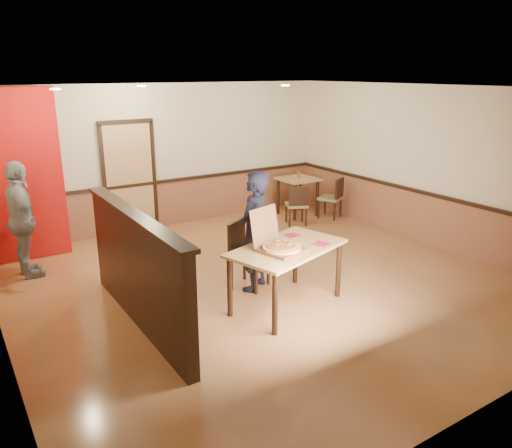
{
  "coord_description": "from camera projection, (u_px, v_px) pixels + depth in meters",
  "views": [
    {
      "loc": [
        -3.82,
        -5.68,
        3.03
      ],
      "look_at": [
        -0.16,
        0.0,
        0.94
      ],
      "focal_mm": 35.0,
      "sensor_mm": 36.0,
      "label": 1
    }
  ],
  "objects": [
    {
      "name": "napkin_near",
      "position": [
        321.0,
        244.0,
        6.56
      ],
      "size": [
        0.26,
        0.26,
        0.01
      ],
      "rotation": [
        0.0,
        0.0,
        0.37
      ],
      "color": "red",
      "rests_on": "main_table"
    },
    {
      "name": "wainscot_back",
      "position": [
        170.0,
        203.0,
        10.09
      ],
      "size": [
        7.0,
        0.04,
        0.9
      ],
      "primitive_type": "cube",
      "color": "brown",
      "rests_on": "floor"
    },
    {
      "name": "wall_right",
      "position": [
        430.0,
        166.0,
        8.83
      ],
      "size": [
        0.0,
        7.0,
        7.0
      ],
      "primitive_type": "plane",
      "rotation": [
        1.57,
        0.0,
        -1.57
      ],
      "color": "beige",
      "rests_on": "floor"
    },
    {
      "name": "diner_chair",
      "position": [
        246.0,
        252.0,
        7.18
      ],
      "size": [
        0.66,
        0.66,
        0.97
      ],
      "rotation": [
        0.0,
        0.0,
        0.53
      ],
      "color": "olive",
      "rests_on": "floor"
    },
    {
      "name": "pizza",
      "position": [
        282.0,
        247.0,
        6.29
      ],
      "size": [
        0.55,
        0.55,
        0.03
      ],
      "primitive_type": "cylinder",
      "rotation": [
        0.0,
        0.0,
        0.14
      ],
      "color": "#E2A952",
      "rests_on": "pizza_box"
    },
    {
      "name": "napkin_far",
      "position": [
        293.0,
        235.0,
        6.91
      ],
      "size": [
        0.2,
        0.2,
        0.01
      ],
      "rotation": [
        0.0,
        0.0,
        -0.0
      ],
      "color": "red",
      "rests_on": "main_table"
    },
    {
      "name": "spot_b",
      "position": [
        141.0,
        86.0,
        8.21
      ],
      "size": [
        0.14,
        0.14,
        0.02
      ],
      "primitive_type": "cylinder",
      "color": "beige",
      "rests_on": "ceiling"
    },
    {
      "name": "red_accent_panel",
      "position": [
        10.0,
        177.0,
        7.93
      ],
      "size": [
        1.6,
        0.2,
        2.78
      ],
      "primitive_type": "cube",
      "color": "#AE0F0C",
      "rests_on": "floor"
    },
    {
      "name": "ceiling",
      "position": [
        266.0,
        88.0,
        6.61
      ],
      "size": [
        7.0,
        7.0,
        0.0
      ],
      "primitive_type": "plane",
      "rotation": [
        3.14,
        0.0,
        0.0
      ],
      "color": "black",
      "rests_on": "wall_back"
    },
    {
      "name": "chair_rail_back",
      "position": [
        169.0,
        181.0,
        9.93
      ],
      "size": [
        7.0,
        0.06,
        0.06
      ],
      "primitive_type": "cube",
      "color": "black",
      "rests_on": "wall_back"
    },
    {
      "name": "floor",
      "position": [
        265.0,
        282.0,
        7.43
      ],
      "size": [
        7.0,
        7.0,
        0.0
      ],
      "primitive_type": "plane",
      "color": "#BC7A49",
      "rests_on": "ground"
    },
    {
      "name": "side_chair_left",
      "position": [
        297.0,
        203.0,
        10.05
      ],
      "size": [
        0.55,
        0.55,
        0.83
      ],
      "rotation": [
        0.0,
        0.0,
        2.71
      ],
      "color": "olive",
      "rests_on": "floor"
    },
    {
      "name": "condiment",
      "position": [
        298.0,
        174.0,
        10.7
      ],
      "size": [
        0.05,
        0.05,
        0.14
      ],
      "primitive_type": "cylinder",
      "color": "brown",
      "rests_on": "side_table"
    },
    {
      "name": "booth_partition",
      "position": [
        137.0,
        269.0,
        6.02
      ],
      "size": [
        0.2,
        3.1,
        1.44
      ],
      "color": "black",
      "rests_on": "floor"
    },
    {
      "name": "side_table",
      "position": [
        298.0,
        186.0,
        10.73
      ],
      "size": [
        0.77,
        0.77,
        0.82
      ],
      "rotation": [
        0.0,
        0.0,
        0.01
      ],
      "color": "#AB8048",
      "rests_on": "floor"
    },
    {
      "name": "main_table",
      "position": [
        287.0,
        255.0,
        6.5
      ],
      "size": [
        1.75,
        1.3,
        0.84
      ],
      "rotation": [
        0.0,
        0.0,
        0.29
      ],
      "color": "#AB8048",
      "rests_on": "floor"
    },
    {
      "name": "spot_c",
      "position": [
        285.0,
        85.0,
        8.54
      ],
      "size": [
        0.14,
        0.14,
        0.02
      ],
      "primitive_type": "cylinder",
      "color": "beige",
      "rests_on": "ceiling"
    },
    {
      "name": "back_door",
      "position": [
        130.0,
        179.0,
        9.49
      ],
      "size": [
        0.9,
        0.06,
        2.1
      ],
      "primitive_type": "cube",
      "color": "tan",
      "rests_on": "wall_back"
    },
    {
      "name": "wall_back",
      "position": [
        167.0,
        156.0,
        9.83
      ],
      "size": [
        7.0,
        0.0,
        7.0
      ],
      "primitive_type": "plane",
      "rotation": [
        1.57,
        0.0,
        0.0
      ],
      "color": "beige",
      "rests_on": "floor"
    },
    {
      "name": "pizza_box",
      "position": [
        278.0,
        245.0,
        6.32
      ],
      "size": [
        0.62,
        0.69,
        0.52
      ],
      "rotation": [
        0.0,
        0.0,
        0.26
      ],
      "color": "brown",
      "rests_on": "main_table"
    },
    {
      "name": "diner",
      "position": [
        254.0,
        231.0,
        7.0
      ],
      "size": [
        0.76,
        0.69,
        1.73
      ],
      "primitive_type": "imported",
      "rotation": [
        0.0,
        0.0,
        3.72
      ],
      "color": "black",
      "rests_on": "floor"
    },
    {
      "name": "spot_a",
      "position": [
        55.0,
        89.0,
        6.87
      ],
      "size": [
        0.14,
        0.14,
        0.02
      ],
      "primitive_type": "cylinder",
      "color": "beige",
      "rests_on": "ceiling"
    },
    {
      "name": "side_chair_right",
      "position": [
        333.0,
        196.0,
        10.54
      ],
      "size": [
        0.58,
        0.58,
        0.87
      ],
      "rotation": [
        0.0,
        0.0,
        3.62
      ],
      "color": "olive",
      "rests_on": "floor"
    },
    {
      "name": "wainscot_right",
      "position": [
        423.0,
        218.0,
        9.1
      ],
      "size": [
        0.04,
        7.0,
        0.9
      ],
      "primitive_type": "cube",
      "color": "brown",
      "rests_on": "floor"
    },
    {
      "name": "passerby",
      "position": [
        22.0,
        220.0,
        7.41
      ],
      "size": [
        0.49,
        1.07,
        1.78
      ],
      "primitive_type": "imported",
      "rotation": [
        0.0,
        0.0,
        1.63
      ],
      "color": "#929199",
      "rests_on": "floor"
    },
    {
      "name": "chair_rail_right",
      "position": [
        425.0,
        193.0,
        8.95
      ],
      "size": [
        0.06,
        7.0,
        0.06
      ],
      "primitive_type": "cube",
      "color": "black",
      "rests_on": "wall_right"
    }
  ]
}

